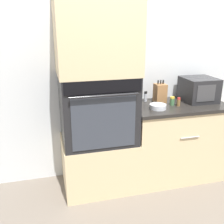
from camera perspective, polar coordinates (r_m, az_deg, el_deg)
ground_plane at (r=3.00m, az=6.07°, el=-17.46°), size 12.00×12.00×0.00m
wall_back at (r=3.06m, az=2.73°, el=9.02°), size 8.00×0.05×2.50m
oven_cabinet_base at (r=2.99m, az=-2.92°, el=-10.93°), size 0.78×0.60×0.57m
wall_oven at (r=2.73m, az=-3.13°, el=0.82°), size 0.75×0.64×0.71m
oven_cabinet_upper at (r=2.60m, az=-3.45°, el=16.89°), size 0.78×0.60×0.80m
counter_unit at (r=3.21m, az=13.53°, el=-5.99°), size 1.09×0.63×0.90m
microwave at (r=3.21m, az=18.33°, el=4.69°), size 0.36×0.37×0.27m
knife_block at (r=3.04m, az=10.41°, el=4.07°), size 0.12×0.13×0.26m
bowl at (r=2.82m, az=9.96°, el=1.18°), size 0.18×0.18×0.05m
condiment_jar_near at (r=2.97m, az=14.29°, el=2.15°), size 0.04×0.04×0.09m
condiment_jar_mid at (r=3.07m, az=7.31°, el=3.38°), size 0.04×0.04×0.12m
condiment_jar_far at (r=2.98m, az=12.98°, el=2.36°), size 0.05×0.05×0.10m
condiment_jar_back at (r=2.96m, az=5.38°, el=2.58°), size 0.05×0.05×0.09m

